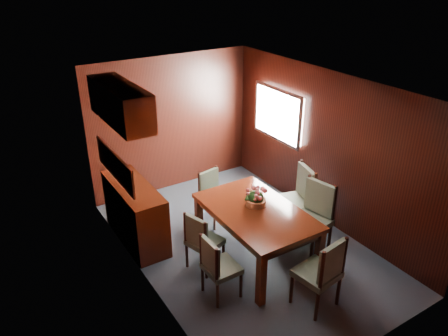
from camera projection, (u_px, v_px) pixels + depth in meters
ground at (243, 245)px, 6.45m from camera, size 4.50×4.50×0.00m
room_shell at (225, 137)px, 5.93m from camera, size 3.06×4.52×2.41m
sideboard at (135, 213)px, 6.41m from camera, size 0.48×1.40×0.90m
dining_table at (256, 217)px, 5.88m from camera, size 1.08×1.70×0.79m
chair_left_near at (217, 265)px, 5.28m from camera, size 0.40×0.42×0.87m
chair_left_far at (201, 239)px, 5.76m from camera, size 0.50×0.51×0.87m
chair_right_near at (314, 214)px, 6.12m from camera, size 0.58×0.59×1.07m
chair_right_far at (298, 196)px, 6.54m from camera, size 0.61×0.62×1.08m
chair_head at (323, 271)px, 5.08m from camera, size 0.53×0.51×0.99m
chair_foot at (213, 193)px, 6.87m from camera, size 0.48×0.46×0.87m
flower_centerpiece at (256, 195)px, 5.89m from camera, size 0.30×0.30×0.30m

